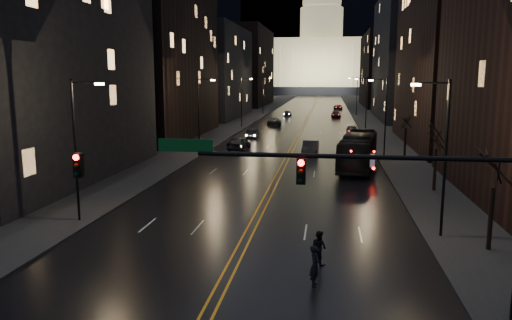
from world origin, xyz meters
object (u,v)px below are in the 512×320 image
at_px(oncoming_car_b, 253,134).
at_px(pedestrian_a, 315,266).
at_px(receding_car_a, 310,148).
at_px(pedestrian_b, 319,247).
at_px(traffic_signal, 365,186).
at_px(bus, 358,151).
at_px(oncoming_car_a, 239,143).

bearing_deg(oncoming_car_b, pedestrian_a, 101.08).
distance_m(receding_car_a, pedestrian_a, 37.34).
xyz_separation_m(receding_car_a, pedestrian_b, (1.68, -34.63, 0.01)).
xyz_separation_m(traffic_signal, oncoming_car_b, (-12.50, 54.40, -4.41)).
height_order(bus, receding_car_a, bus).
xyz_separation_m(receding_car_a, pedestrian_a, (1.54, -37.31, 0.09)).
height_order(bus, oncoming_car_b, bus).
xyz_separation_m(pedestrian_a, pedestrian_b, (0.13, 2.67, -0.08)).
bearing_deg(oncoming_car_a, pedestrian_b, 113.07).
xyz_separation_m(oncoming_car_a, receding_car_a, (9.10, -3.17, -0.01)).
height_order(traffic_signal, pedestrian_b, traffic_signal).
relative_size(traffic_signal, bus, 1.36).
distance_m(traffic_signal, receding_car_a, 40.01).
height_order(oncoming_car_b, pedestrian_a, pedestrian_a).
bearing_deg(bus, pedestrian_a, -88.86).
relative_size(traffic_signal, pedestrian_a, 9.25).
relative_size(bus, pedestrian_b, 7.46).
xyz_separation_m(oncoming_car_a, oncoming_car_b, (0.00, 11.58, -0.16)).
height_order(oncoming_car_a, pedestrian_b, oncoming_car_a).
bearing_deg(oncoming_car_a, traffic_signal, 113.45).
bearing_deg(oncoming_car_b, receding_car_a, 121.17).
bearing_deg(pedestrian_b, bus, -52.13).
bearing_deg(bus, oncoming_car_b, 130.09).
relative_size(bus, receding_car_a, 2.48).
xyz_separation_m(bus, receding_car_a, (-5.07, 7.78, -0.93)).
relative_size(traffic_signal, pedestrian_b, 10.12).
relative_size(traffic_signal, oncoming_car_b, 4.11).
xyz_separation_m(oncoming_car_b, pedestrian_b, (10.77, -49.39, 0.16)).
height_order(traffic_signal, oncoming_car_a, traffic_signal).
bearing_deg(receding_car_a, pedestrian_b, -86.08).
relative_size(oncoming_car_a, pedestrian_b, 2.94).
height_order(oncoming_car_b, pedestrian_b, pedestrian_b).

